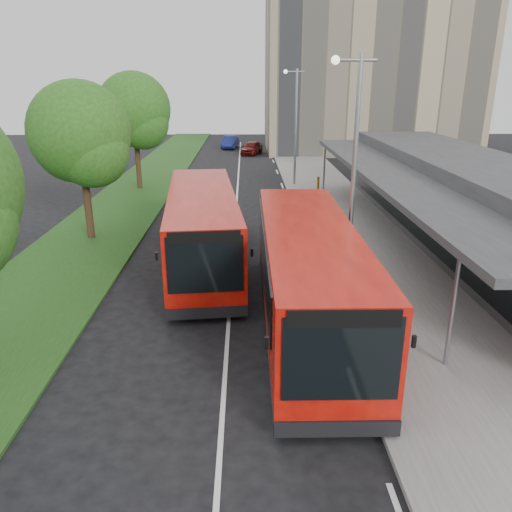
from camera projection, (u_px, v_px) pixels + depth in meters
The scene contains 17 objects.
ground at pixel (229, 321), 16.15m from camera, with size 120.00×120.00×0.00m, color black.
pavement at pixel (322, 190), 35.11m from camera, with size 5.00×80.00×0.15m, color slate.
grass_verge at pixel (137, 191), 34.85m from camera, with size 5.00×80.00×0.10m, color #1D3F14.
lane_centre_line at pixel (236, 209), 30.29m from camera, with size 0.12×70.00×0.01m, color silver.
kerb_dashes at pixel (285, 194), 34.13m from camera, with size 0.12×56.00×0.01m.
office_block at pixel (371, 65), 53.06m from camera, with size 22.00×12.00×18.00m, color tan.
station_building at pixel (466, 201), 23.24m from camera, with size 7.70×26.00×4.00m.
tree_mid at pixel (80, 139), 22.95m from camera, with size 4.64×4.64×7.46m.
tree_far at pixel (134, 114), 34.14m from camera, with size 4.99×4.99×8.03m.
lamp_post_near at pixel (352, 164), 16.55m from camera, with size 1.44×0.28×8.00m.
lamp_post_far at pixel (295, 120), 35.42m from camera, with size 1.44×0.28×8.00m.
bus_main at pixel (308, 276), 15.39m from camera, with size 3.07×11.34×3.20m.
bus_second at pixel (203, 228), 20.50m from camera, with size 3.84×11.25×3.13m.
litter_bin at pixel (337, 222), 25.12m from camera, with size 0.50×0.50×0.90m, color #3D2118.
bollard at pixel (318, 185), 33.78m from camera, with size 0.17×0.17×1.09m, color #F4AE0C.
car_near at pixel (252, 148), 52.63m from camera, with size 1.61×4.00×1.36m, color #520C0B.
car_far at pixel (230, 142), 57.41m from camera, with size 1.45×4.15×1.37m, color navy.
Camera 1 is at (0.57, -14.55, 7.33)m, focal length 35.00 mm.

